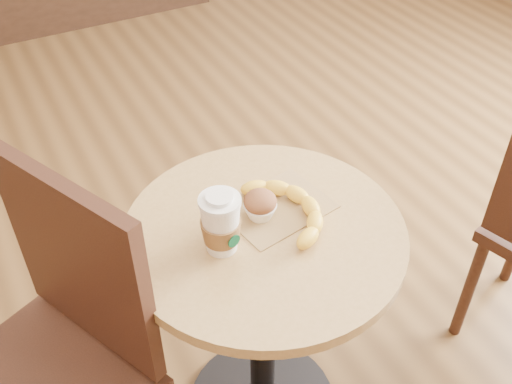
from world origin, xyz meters
TOP-DOWN VIEW (x-y plane):
  - cafe_table at (-0.03, 0.05)m, footprint 0.65×0.65m
  - chair_left at (-0.54, 0.07)m, footprint 0.58×0.58m
  - kraft_bag at (0.03, 0.09)m, footprint 0.27×0.22m
  - coffee_cup at (-0.14, 0.04)m, footprint 0.09×0.09m
  - muffin at (-0.02, 0.09)m, footprint 0.08×0.08m
  - banana at (0.05, 0.06)m, footprint 0.16×0.28m

SIDE VIEW (x-z plane):
  - cafe_table at x=-0.03m, z-range 0.14..0.89m
  - chair_left at x=-0.54m, z-range 0.05..1.04m
  - kraft_bag at x=0.03m, z-range 0.75..0.75m
  - banana at x=0.05m, z-range 0.75..0.79m
  - muffin at x=-0.02m, z-range 0.75..0.82m
  - coffee_cup at x=-0.14m, z-range 0.74..0.89m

